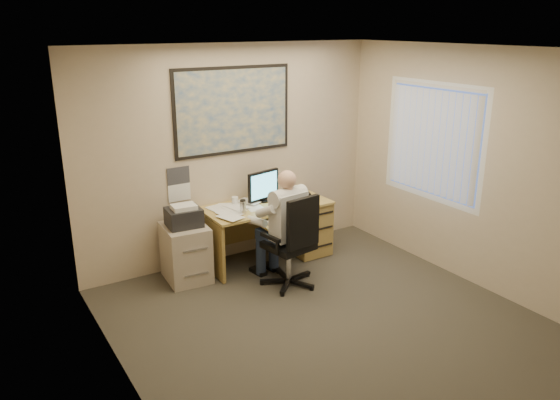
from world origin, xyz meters
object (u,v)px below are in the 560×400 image
desk (288,222)px  filing_cabinet (186,248)px  office_chair (290,260)px  person (287,228)px

desk → filing_cabinet: desk is taller
office_chair → person: (0.01, 0.08, 0.36)m
filing_cabinet → person: 1.23m
office_chair → desk: bearing=50.6°
filing_cabinet → person: person is taller
desk → filing_cabinet: (-1.42, 0.00, -0.04)m
desk → person: bearing=-123.0°
office_chair → filing_cabinet: bearing=131.0°
desk → person: size_ratio=1.17×
desk → office_chair: bearing=-120.7°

